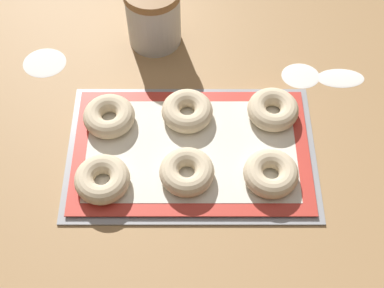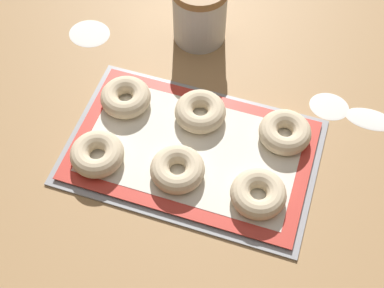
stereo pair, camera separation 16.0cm
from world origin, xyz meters
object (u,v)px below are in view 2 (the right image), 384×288
Objects in this scene: bagel_front_left at (97,154)px; bagel_back_center at (201,112)px; baking_tray at (192,151)px; bagel_front_center at (180,170)px; bagel_front_right at (258,194)px; bagel_back_right at (285,132)px; flour_canister at (200,11)px; bagel_back_left at (126,97)px.

bagel_back_center is at bearing 44.95° from bagel_front_left.
bagel_front_center is at bearing -93.95° from baking_tray.
bagel_front_center and bagel_front_right have the same top height.
bagel_front_left and bagel_back_right have the same top height.
bagel_back_center is at bearing -178.82° from bagel_back_right.
bagel_front_left is at bearing -154.76° from baking_tray.
bagel_back_right is (0.01, 0.14, 0.00)m from bagel_front_right.
bagel_front_right reaches higher than baking_tray.
flour_canister is at bearing 121.75° from bagel_front_right.
flour_canister is (-0.07, 0.34, 0.04)m from bagel_front_center.
bagel_front_left is 1.00× the size of bagel_back_center.
bagel_back_right is (0.30, 0.02, 0.00)m from bagel_back_left.
bagel_front_left is 0.36m from flour_canister.
bagel_back_right is (0.30, 0.15, 0.00)m from bagel_front_left.
bagel_front_center is (-0.00, -0.06, 0.02)m from baking_tray.
baking_tray is at bearing 25.24° from bagel_front_left.
bagel_front_left and bagel_front_right have the same top height.
bagel_front_right is at bearing -1.23° from bagel_front_center.
bagel_back_left is (-0.29, 0.12, 0.00)m from bagel_front_right.
bagel_front_center is at bearing -88.61° from bagel_back_center.
baking_tray is 0.17m from bagel_front_left.
bagel_back_left is at bearing 141.30° from bagel_front_center.
baking_tray is at bearing 86.05° from bagel_front_center.
bagel_front_left is 0.13m from bagel_back_left.
bagel_back_center is (-0.00, 0.13, 0.00)m from bagel_front_center.
bagel_front_center is 0.14m from bagel_front_right.
bagel_back_center is at bearing 95.55° from baking_tray.
bagel_front_left is 0.29m from bagel_front_right.
bagel_back_center is 0.22m from flour_canister.
bagel_back_center is (-0.01, 0.07, 0.02)m from baking_tray.
bagel_front_center is at bearing 178.77° from bagel_front_right.
bagel_front_left reaches higher than baking_tray.
bagel_back_left is 0.30m from bagel_back_right.
bagel_front_center is 0.35m from flour_canister.
bagel_front_left is 0.15m from bagel_front_center.
bagel_front_right is 0.14m from bagel_back_right.
flour_canister is at bearing 105.04° from baking_tray.
bagel_front_center is 0.71× the size of flour_canister.
flour_canister reaches higher than bagel_back_left.
flour_canister is (0.07, 0.22, 0.04)m from bagel_back_left.
bagel_front_center is at bearing -139.36° from bagel_back_right.
baking_tray is 4.71× the size of bagel_front_left.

